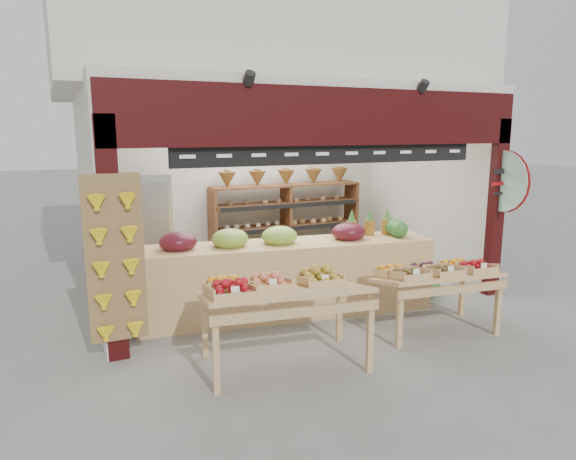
# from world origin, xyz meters

# --- Properties ---
(ground) EXTENTS (60.00, 60.00, 0.00)m
(ground) POSITION_xyz_m (0.00, 0.00, 0.00)
(ground) COLOR slate
(ground) RESTS_ON ground
(shop_structure) EXTENTS (6.36, 5.12, 5.40)m
(shop_structure) POSITION_xyz_m (0.00, 1.61, 3.92)
(shop_structure) COLOR beige
(shop_structure) RESTS_ON ground
(banana_board) EXTENTS (0.60, 0.15, 1.80)m
(banana_board) POSITION_xyz_m (-2.73, -1.17, 1.12)
(banana_board) COLOR brown
(banana_board) RESTS_ON ground
(gift_sign) EXTENTS (0.04, 0.93, 0.92)m
(gift_sign) POSITION_xyz_m (2.75, -1.15, 1.75)
(gift_sign) COLOR #C2F4DB
(gift_sign) RESTS_ON ground
(back_shelving) EXTENTS (2.86, 0.47, 1.78)m
(back_shelving) POSITION_xyz_m (0.61, 1.86, 1.11)
(back_shelving) COLOR brown
(back_shelving) RESTS_ON ground
(refrigerator) EXTENTS (0.73, 0.73, 1.82)m
(refrigerator) POSITION_xyz_m (-1.95, 1.67, 0.91)
(refrigerator) COLOR silver
(refrigerator) RESTS_ON ground
(cardboard_stack) EXTENTS (1.04, 0.85, 0.67)m
(cardboard_stack) POSITION_xyz_m (-1.03, 0.45, 0.25)
(cardboard_stack) COLOR beige
(cardboard_stack) RESTS_ON ground
(mid_counter) EXTENTS (4.06, 1.37, 1.23)m
(mid_counter) POSITION_xyz_m (-0.48, -0.54, 0.54)
(mid_counter) COLOR tan
(mid_counter) RESTS_ON ground
(display_table_left) EXTENTS (1.83, 1.19, 1.08)m
(display_table_left) POSITION_xyz_m (-1.25, -1.88, 0.83)
(display_table_left) COLOR tan
(display_table_left) RESTS_ON ground
(display_table_right) EXTENTS (1.57, 1.00, 0.95)m
(display_table_right) POSITION_xyz_m (0.95, -1.86, 0.74)
(display_table_right) COLOR tan
(display_table_right) RESTS_ON ground
(watermelon_pile) EXTENTS (0.67, 0.64, 0.49)m
(watermelon_pile) POSITION_xyz_m (1.73, -0.61, 0.18)
(watermelon_pile) COLOR #1E4B19
(watermelon_pile) RESTS_ON ground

